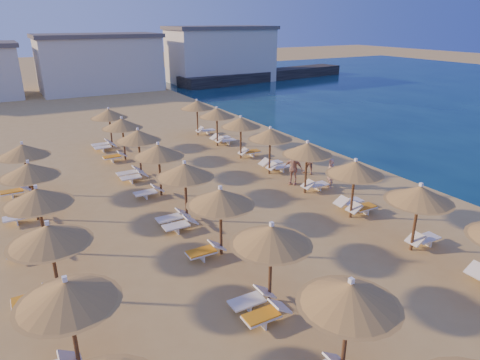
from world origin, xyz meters
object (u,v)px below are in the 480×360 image
beachgoer_b (309,160)px  beachgoer_c (293,169)px  parasol_row_west (201,184)px  parasol_row_east (329,159)px  jetty (266,75)px  beachgoer_a (330,173)px

beachgoer_b → beachgoer_c: 2.10m
parasol_row_west → beachgoer_b: size_ratio=19.91×
parasol_row_east → parasol_row_west: same height
jetty → beachgoer_a: 45.93m
parasol_row_west → beachgoer_c: parasol_row_west is taller
beachgoer_c → beachgoer_a: bearing=8.0°
parasol_row_east → jetty: bearing=60.9°
parasol_row_east → beachgoer_c: 3.61m
beachgoer_c → beachgoer_a: size_ratio=1.11×
parasol_row_west → beachgoer_c: (7.27, 3.25, -1.55)m
jetty → parasol_row_west: 52.15m
beachgoer_c → jetty: bearing=111.3°
beachgoer_a → beachgoer_b: bearing=-172.8°
parasol_row_west → beachgoer_a: parasol_row_west is taller
parasol_row_west → beachgoer_a: 9.12m
parasol_row_east → parasol_row_west: 7.07m
jetty → parasol_row_west: bearing=-133.9°
jetty → parasol_row_east: parasol_row_east is taller
beachgoer_a → beachgoer_c: bearing=-118.0°
parasol_row_east → beachgoer_a: parasol_row_east is taller
jetty → beachgoer_a: beachgoer_a is taller
parasol_row_west → beachgoer_a: bearing=11.4°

